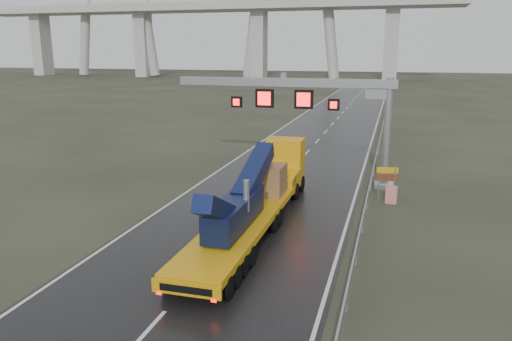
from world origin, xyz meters
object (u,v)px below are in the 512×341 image
(striped_barrier, at_px, (391,195))
(heavy_haul_truck, at_px, (261,191))
(exit_sign_pair, at_px, (387,177))
(sign_gantry, at_px, (314,101))

(striped_barrier, bearing_deg, heavy_haul_truck, -134.41)
(exit_sign_pair, bearing_deg, sign_gantry, 138.13)
(sign_gantry, relative_size, exit_sign_pair, 6.90)
(heavy_haul_truck, xyz_separation_m, exit_sign_pair, (6.44, 5.10, -0.06))
(heavy_haul_truck, relative_size, exit_sign_pair, 7.99)
(exit_sign_pair, distance_m, striped_barrier, 1.08)
(sign_gantry, bearing_deg, striped_barrier, -33.45)
(sign_gantry, relative_size, striped_barrier, 13.99)
(sign_gantry, bearing_deg, heavy_haul_truck, -99.90)
(heavy_haul_truck, xyz_separation_m, striped_barrier, (6.75, 4.76, -1.04))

